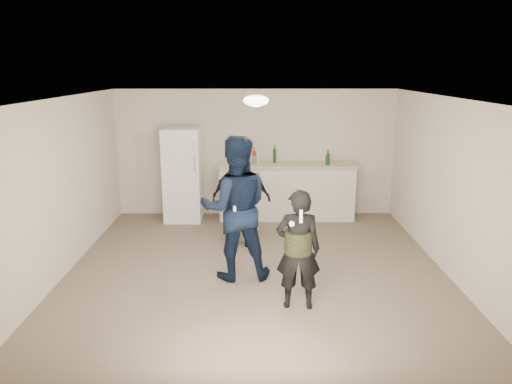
{
  "coord_description": "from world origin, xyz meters",
  "views": [
    {
      "loc": [
        -0.03,
        -6.8,
        2.9
      ],
      "look_at": [
        0.0,
        0.2,
        1.15
      ],
      "focal_mm": 35.0,
      "sensor_mm": 36.0,
      "label": 1
    }
  ],
  "objects_px": {
    "man": "(235,208)",
    "woman": "(298,249)",
    "shaker": "(254,160)",
    "spectator": "(241,198)",
    "counter": "(287,192)",
    "fridge": "(183,174)"
  },
  "relations": [
    {
      "from": "man",
      "to": "woman",
      "type": "height_order",
      "value": "man"
    },
    {
      "from": "shaker",
      "to": "woman",
      "type": "bearing_deg",
      "value": -81.74
    },
    {
      "from": "shaker",
      "to": "spectator",
      "type": "bearing_deg",
      "value": -97.73
    },
    {
      "from": "counter",
      "to": "fridge",
      "type": "height_order",
      "value": "fridge"
    },
    {
      "from": "counter",
      "to": "shaker",
      "type": "bearing_deg",
      "value": -176.16
    },
    {
      "from": "shaker",
      "to": "man",
      "type": "height_order",
      "value": "man"
    },
    {
      "from": "counter",
      "to": "man",
      "type": "xyz_separation_m",
      "value": [
        -0.89,
        -2.84,
        0.49
      ]
    },
    {
      "from": "counter",
      "to": "fridge",
      "type": "xyz_separation_m",
      "value": [
        -2.01,
        -0.07,
        0.38
      ]
    },
    {
      "from": "man",
      "to": "counter",
      "type": "bearing_deg",
      "value": -113.53
    },
    {
      "from": "fridge",
      "to": "shaker",
      "type": "relative_size",
      "value": 10.59
    },
    {
      "from": "counter",
      "to": "spectator",
      "type": "distance_m",
      "value": 1.8
    },
    {
      "from": "man",
      "to": "spectator",
      "type": "height_order",
      "value": "man"
    },
    {
      "from": "fridge",
      "to": "shaker",
      "type": "bearing_deg",
      "value": 1.13
    },
    {
      "from": "shaker",
      "to": "man",
      "type": "xyz_separation_m",
      "value": [
        -0.25,
        -2.8,
        -0.16
      ]
    },
    {
      "from": "fridge",
      "to": "woman",
      "type": "height_order",
      "value": "fridge"
    },
    {
      "from": "shaker",
      "to": "spectator",
      "type": "relative_size",
      "value": 0.1
    },
    {
      "from": "woman",
      "to": "spectator",
      "type": "bearing_deg",
      "value": -68.92
    },
    {
      "from": "man",
      "to": "fridge",
      "type": "bearing_deg",
      "value": -74.16
    },
    {
      "from": "man",
      "to": "spectator",
      "type": "xyz_separation_m",
      "value": [
        0.05,
        1.28,
        -0.19
      ]
    },
    {
      "from": "man",
      "to": "shaker",
      "type": "bearing_deg",
      "value": -101.23
    },
    {
      "from": "woman",
      "to": "spectator",
      "type": "xyz_separation_m",
      "value": [
        -0.75,
        2.21,
        0.06
      ]
    },
    {
      "from": "fridge",
      "to": "spectator",
      "type": "height_order",
      "value": "fridge"
    }
  ]
}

